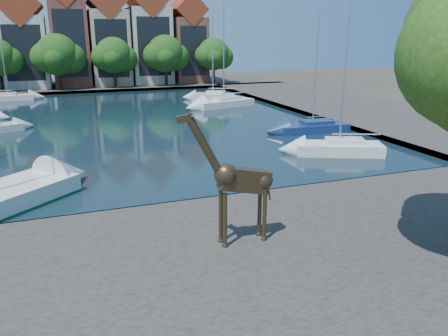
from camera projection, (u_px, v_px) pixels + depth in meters
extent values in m
plane|color=#38332B|center=(199.00, 207.00, 21.61)|extent=(160.00, 160.00, 0.00)
cube|color=black|center=(128.00, 121.00, 43.16)|extent=(38.00, 50.00, 0.08)
cube|color=#46403D|center=(258.00, 271.00, 15.25)|extent=(50.00, 14.00, 0.50)
cube|color=#46403D|center=(99.00, 86.00, 71.84)|extent=(60.00, 16.00, 0.50)
cube|color=#46403D|center=(342.00, 106.00, 51.34)|extent=(14.00, 52.00, 0.50)
cube|color=silver|center=(26.00, 52.00, 66.77)|extent=(6.37, 9.00, 10.50)
cube|color=brown|center=(20.00, 6.00, 64.83)|extent=(6.43, 9.18, 6.43)
cube|color=black|center=(24.00, 53.00, 62.75)|extent=(5.20, 0.05, 7.88)
cube|color=brown|center=(70.00, 43.00, 68.56)|extent=(5.39, 9.00, 13.00)
cube|color=black|center=(70.00, 44.00, 64.53)|extent=(4.40, 0.05, 9.75)
cube|color=tan|center=(109.00, 48.00, 70.75)|extent=(5.88, 9.00, 11.50)
cube|color=brown|center=(106.00, 1.00, 68.70)|extent=(5.94, 9.18, 5.94)
cube|color=black|center=(112.00, 49.00, 66.73)|extent=(4.80, 0.05, 8.62)
cube|color=beige|center=(149.00, 46.00, 72.83)|extent=(6.37, 9.00, 12.00)
cube|color=black|center=(154.00, 47.00, 68.80)|extent=(5.20, 0.05, 9.00)
cube|color=brown|center=(187.00, 50.00, 75.19)|extent=(5.39, 9.00, 10.50)
cube|color=brown|center=(186.00, 11.00, 73.31)|extent=(5.44, 9.18, 5.44)
cube|color=black|center=(194.00, 51.00, 71.16)|extent=(4.40, 0.05, 7.88)
cylinder|color=#332114|center=(0.00, 80.00, 61.74)|extent=(0.50, 0.50, 3.20)
sphere|color=#163B11|center=(9.00, 61.00, 61.76)|extent=(3.90, 3.90, 3.90)
cylinder|color=#332114|center=(60.00, 78.00, 64.38)|extent=(0.50, 0.50, 3.20)
sphere|color=#163B11|center=(57.00, 55.00, 63.39)|extent=(6.00, 6.00, 6.00)
sphere|color=#163B11|center=(71.00, 59.00, 64.43)|extent=(4.50, 4.50, 4.50)
sphere|color=#163B11|center=(45.00, 57.00, 62.58)|extent=(4.20, 4.20, 4.20)
cylinder|color=#332114|center=(115.00, 77.00, 67.02)|extent=(0.50, 0.50, 3.20)
sphere|color=#163B11|center=(113.00, 55.00, 66.08)|extent=(5.40, 5.40, 5.40)
sphere|color=#163B11|center=(124.00, 59.00, 67.04)|extent=(4.05, 4.05, 4.05)
sphere|color=#163B11|center=(104.00, 57.00, 65.31)|extent=(3.78, 3.78, 3.78)
cylinder|color=#332114|center=(166.00, 75.00, 69.66)|extent=(0.50, 0.50, 3.20)
sphere|color=#163B11|center=(165.00, 54.00, 68.69)|extent=(5.80, 5.80, 5.80)
sphere|color=#163B11|center=(176.00, 57.00, 69.70)|extent=(4.35, 4.35, 4.35)
sphere|color=#163B11|center=(156.00, 56.00, 67.89)|extent=(4.06, 4.06, 4.06)
cylinder|color=#332114|center=(213.00, 74.00, 72.30)|extent=(0.50, 0.50, 3.20)
sphere|color=#163B11|center=(213.00, 54.00, 71.38)|extent=(5.20, 5.20, 5.20)
sphere|color=#163B11|center=(222.00, 57.00, 72.32)|extent=(3.90, 3.90, 3.90)
sphere|color=#163B11|center=(206.00, 56.00, 70.62)|extent=(3.64, 3.64, 3.64)
cylinder|color=#3A301D|center=(225.00, 221.00, 16.19)|extent=(0.16, 0.16, 2.14)
cylinder|color=#3A301D|center=(221.00, 216.00, 16.59)|extent=(0.16, 0.16, 2.14)
cylinder|color=#3A301D|center=(265.00, 214.00, 16.74)|extent=(0.16, 0.16, 2.14)
cylinder|color=#3A301D|center=(260.00, 210.00, 17.14)|extent=(0.16, 0.16, 2.14)
cube|color=#3A301D|center=(245.00, 180.00, 16.27)|extent=(2.08, 0.58, 1.25)
cylinder|color=#3A301D|center=(206.00, 147.00, 15.35)|extent=(1.37, 0.32, 2.21)
cube|color=#3A301D|center=(185.00, 118.00, 14.78)|extent=(0.60, 0.19, 0.34)
cube|color=silver|center=(8.00, 97.00, 56.85)|extent=(6.21, 2.19, 0.88)
cube|color=silver|center=(8.00, 95.00, 56.77)|extent=(2.72, 1.53, 0.49)
cylinder|color=#B2B2B7|center=(3.00, 61.00, 55.52)|extent=(0.12, 0.12, 8.71)
cube|color=white|center=(339.00, 147.00, 30.83)|extent=(6.32, 4.33, 1.03)
cube|color=white|center=(339.00, 142.00, 30.73)|extent=(2.99, 2.40, 0.57)
cylinder|color=#B2B2B7|center=(345.00, 75.00, 29.37)|extent=(0.14, 0.14, 9.52)
cube|color=navy|center=(313.00, 127.00, 38.01)|extent=(6.32, 2.56, 0.92)
cube|color=navy|center=(313.00, 123.00, 37.92)|extent=(2.80, 1.69, 0.51)
cylinder|color=#B2B2B7|center=(316.00, 70.00, 36.61)|extent=(0.12, 0.12, 9.16)
cube|color=silver|center=(224.00, 102.00, 51.62)|extent=(7.70, 4.40, 1.03)
cube|color=silver|center=(224.00, 99.00, 51.52)|extent=(3.55, 2.57, 0.57)
cylinder|color=#B2B2B7|center=(224.00, 53.00, 49.98)|extent=(0.14, 0.14, 10.73)
cube|color=white|center=(213.00, 96.00, 57.32)|extent=(5.98, 4.11, 1.03)
cube|color=white|center=(213.00, 93.00, 57.22)|extent=(2.83, 2.27, 0.57)
cylinder|color=#B2B2B7|center=(213.00, 56.00, 55.83)|extent=(0.14, 0.14, 9.64)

